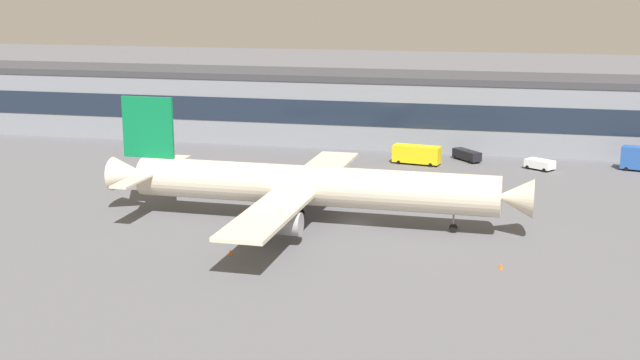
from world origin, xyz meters
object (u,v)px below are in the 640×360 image
belt_loader (466,154)px  traffic_cone_0 (501,266)px  pushback_tractor (539,164)px  traffic_cone_1 (230,252)px  fuel_truck (418,154)px  airliner (307,185)px

belt_loader → traffic_cone_0: (7.65, -59.87, -0.82)m
belt_loader → pushback_tractor: bearing=-20.5°
traffic_cone_0 → traffic_cone_1: size_ratio=1.00×
belt_loader → fuel_truck: size_ratio=0.71×
traffic_cone_1 → belt_loader: bearing=69.1°
belt_loader → pushback_tractor: 13.68m
airliner → fuel_truck: bearing=76.1°
fuel_truck → traffic_cone_0: (15.94, -54.72, -1.55)m
airliner → belt_loader: airliner is taller
pushback_tractor → traffic_cone_0: 55.31m
fuel_truck → traffic_cone_1: fuel_truck is taller
belt_loader → pushback_tractor: belt_loader is taller
fuel_truck → traffic_cone_1: 59.08m
airliner → fuel_truck: airliner is taller
belt_loader → fuel_truck: 9.78m
airliner → belt_loader: (18.42, 46.21, -3.95)m
pushback_tractor → traffic_cone_1: pushback_tractor is taller
traffic_cone_0 → traffic_cone_1: bearing=-175.9°
fuel_truck → traffic_cone_1: (-15.50, -56.99, -1.55)m
belt_loader → fuel_truck: fuel_truck is taller
airliner → traffic_cone_1: airliner is taller
fuel_truck → belt_loader: bearing=31.9°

